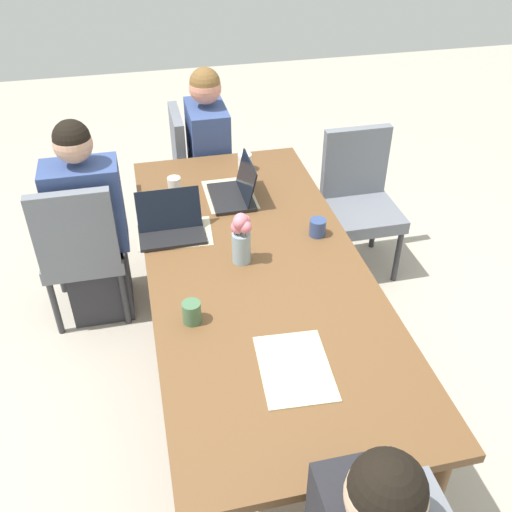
# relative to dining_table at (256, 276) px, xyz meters

# --- Properties ---
(ground_plane) EXTENTS (10.00, 10.00, 0.00)m
(ground_plane) POSITION_rel_dining_table_xyz_m (0.00, 0.00, -0.66)
(ground_plane) COLOR #B2A899
(dining_table) EXTENTS (2.28, 0.99, 0.73)m
(dining_table) POSITION_rel_dining_table_xyz_m (0.00, 0.00, 0.00)
(dining_table) COLOR brown
(dining_table) RESTS_ON ground_plane
(chair_head_right_left_mid) EXTENTS (0.44, 0.44, 0.90)m
(chair_head_right_left_mid) POSITION_rel_dining_table_xyz_m (1.44, 0.08, -0.16)
(chair_head_right_left_mid) COLOR slate
(chair_head_right_left_mid) RESTS_ON ground_plane
(person_head_right_left_mid) EXTENTS (0.40, 0.36, 1.19)m
(person_head_right_left_mid) POSITION_rel_dining_table_xyz_m (1.38, 0.01, -0.14)
(person_head_right_left_mid) COLOR #2D2D33
(person_head_right_left_mid) RESTS_ON ground_plane
(chair_far_left_far) EXTENTS (0.44, 0.44, 0.90)m
(chair_far_left_far) POSITION_rel_dining_table_xyz_m (0.67, 0.84, -0.16)
(chair_far_left_far) COLOR slate
(chair_far_left_far) RESTS_ON ground_plane
(person_far_left_far) EXTENTS (0.36, 0.40, 1.19)m
(person_far_left_far) POSITION_rel_dining_table_xyz_m (0.75, 0.78, -0.14)
(person_far_left_far) COLOR #2D2D33
(person_far_left_far) RESTS_ON ground_plane
(chair_near_right_near) EXTENTS (0.44, 0.44, 0.90)m
(chair_near_right_near) POSITION_rel_dining_table_xyz_m (0.85, -0.85, -0.16)
(chair_near_right_near) COLOR slate
(chair_near_right_near) RESTS_ON ground_plane
(flower_vase) EXTENTS (0.10, 0.09, 0.25)m
(flower_vase) POSITION_rel_dining_table_xyz_m (0.04, 0.06, 0.21)
(flower_vase) COLOR #8EA8B7
(flower_vase) RESTS_ON dining_table
(placemat_head_left_left_near) EXTENTS (0.38, 0.28, 0.00)m
(placemat_head_left_left_near) POSITION_rel_dining_table_xyz_m (-0.65, 0.00, 0.07)
(placemat_head_left_left_near) COLOR beige
(placemat_head_left_left_near) RESTS_ON dining_table
(placemat_head_right_left_mid) EXTENTS (0.36, 0.26, 0.00)m
(placemat_head_right_left_mid) POSITION_rel_dining_table_xyz_m (0.65, 0.00, 0.07)
(placemat_head_right_left_mid) COLOR beige
(placemat_head_right_left_mid) RESTS_ON dining_table
(placemat_far_left_far) EXTENTS (0.28, 0.38, 0.00)m
(placemat_far_left_far) POSITION_rel_dining_table_xyz_m (0.34, 0.33, 0.07)
(placemat_far_left_far) COLOR beige
(placemat_far_left_far) RESTS_ON dining_table
(laptop_far_left_far) EXTENTS (0.22, 0.32, 0.20)m
(laptop_far_left_far) POSITION_rel_dining_table_xyz_m (0.34, 0.35, 0.11)
(laptop_far_left_far) COLOR black
(laptop_far_left_far) RESTS_ON dining_table
(laptop_head_right_left_mid) EXTENTS (0.32, 0.22, 0.21)m
(laptop_head_right_left_mid) POSITION_rel_dining_table_xyz_m (0.60, -0.02, 0.11)
(laptop_head_right_left_mid) COLOR black
(laptop_head_right_left_mid) RESTS_ON dining_table
(coffee_mug_near_left) EXTENTS (0.07, 0.07, 0.08)m
(coffee_mug_near_left) POSITION_rel_dining_table_xyz_m (0.75, 0.29, 0.11)
(coffee_mug_near_left) COLOR white
(coffee_mug_near_left) RESTS_ON dining_table
(coffee_mug_near_right) EXTENTS (0.08, 0.08, 0.10)m
(coffee_mug_near_right) POSITION_rel_dining_table_xyz_m (0.92, -0.14, 0.12)
(coffee_mug_near_right) COLOR white
(coffee_mug_near_right) RESTS_ON dining_table
(coffee_mug_centre_left) EXTENTS (0.08, 0.08, 0.09)m
(coffee_mug_centre_left) POSITION_rel_dining_table_xyz_m (-0.31, 0.34, 0.11)
(coffee_mug_centre_left) COLOR #47704C
(coffee_mug_centre_left) RESTS_ON dining_table
(coffee_mug_centre_right) EXTENTS (0.08, 0.08, 0.09)m
(coffee_mug_centre_right) POSITION_rel_dining_table_xyz_m (0.17, -0.35, 0.11)
(coffee_mug_centre_right) COLOR #33477A
(coffee_mug_centre_right) RESTS_ON dining_table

